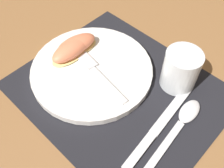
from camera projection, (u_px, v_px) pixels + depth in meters
ground_plane at (119, 91)px, 0.57m from camera, size 3.00×3.00×0.00m
placemat at (119, 90)px, 0.57m from camera, size 0.42×0.36×0.00m
plate at (92, 70)px, 0.59m from camera, size 0.27×0.27×0.02m
juice_glass at (180, 71)px, 0.55m from camera, size 0.08×0.08×0.09m
knife at (157, 128)px, 0.51m from camera, size 0.04×0.22×0.01m
spoon at (183, 120)px, 0.52m from camera, size 0.04×0.19×0.01m
fork at (94, 71)px, 0.58m from camera, size 0.19×0.05×0.00m
citrus_wedge_0 at (76, 45)px, 0.61m from camera, size 0.07×0.11×0.03m
citrus_wedge_1 at (71, 50)px, 0.60m from camera, size 0.05×0.11×0.03m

